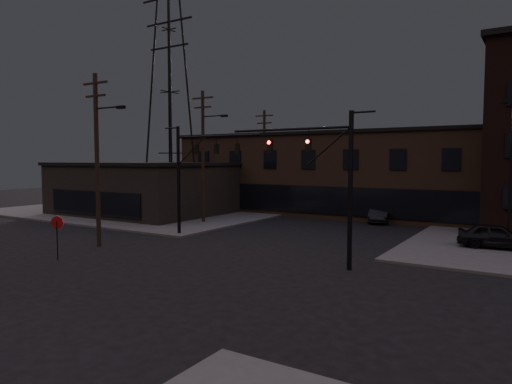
# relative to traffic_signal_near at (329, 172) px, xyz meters

# --- Properties ---
(ground) EXTENTS (140.00, 140.00, 0.00)m
(ground) POSITION_rel_traffic_signal_near_xyz_m (-5.36, -4.50, -4.93)
(ground) COLOR black
(ground) RESTS_ON ground
(sidewalk_nw) EXTENTS (30.00, 30.00, 0.15)m
(sidewalk_nw) POSITION_rel_traffic_signal_near_xyz_m (-27.36, 17.50, -4.86)
(sidewalk_nw) COLOR #474744
(sidewalk_nw) RESTS_ON ground
(building_row) EXTENTS (40.00, 12.00, 8.00)m
(building_row) POSITION_rel_traffic_signal_near_xyz_m (-5.36, 23.50, -0.93)
(building_row) COLOR brown
(building_row) RESTS_ON ground
(building_left) EXTENTS (16.00, 12.00, 5.00)m
(building_left) POSITION_rel_traffic_signal_near_xyz_m (-25.36, 11.50, -2.43)
(building_left) COLOR black
(building_left) RESTS_ON ground
(traffic_signal_near) EXTENTS (7.12, 0.24, 8.00)m
(traffic_signal_near) POSITION_rel_traffic_signal_near_xyz_m (0.00, 0.00, 0.00)
(traffic_signal_near) COLOR black
(traffic_signal_near) RESTS_ON ground
(traffic_signal_far) EXTENTS (7.12, 0.24, 8.00)m
(traffic_signal_far) POSITION_rel_traffic_signal_near_xyz_m (-12.07, 3.50, 0.08)
(traffic_signal_far) COLOR black
(traffic_signal_far) RESTS_ON ground
(stop_sign) EXTENTS (0.72, 0.33, 2.48)m
(stop_sign) POSITION_rel_traffic_signal_near_xyz_m (-13.36, -6.49, -3.09)
(stop_sign) COLOR black
(stop_sign) RESTS_ON ground
(utility_pole_near) EXTENTS (3.70, 0.28, 11.00)m
(utility_pole_near) POSITION_rel_traffic_signal_near_xyz_m (-14.79, -2.50, 0.94)
(utility_pole_near) COLOR black
(utility_pole_near) RESTS_ON ground
(utility_pole_mid) EXTENTS (3.70, 0.28, 11.50)m
(utility_pole_mid) POSITION_rel_traffic_signal_near_xyz_m (-15.79, 9.50, 1.19)
(utility_pole_mid) COLOR black
(utility_pole_mid) RESTS_ON ground
(utility_pole_far) EXTENTS (2.20, 0.28, 11.00)m
(utility_pole_far) POSITION_rel_traffic_signal_near_xyz_m (-16.86, 21.50, 0.85)
(utility_pole_far) COLOR black
(utility_pole_far) RESTS_ON ground
(transmission_tower) EXTENTS (7.00, 7.00, 25.00)m
(transmission_tower) POSITION_rel_traffic_signal_near_xyz_m (-23.36, 13.50, 7.57)
(transmission_tower) COLOR black
(transmission_tower) RESTS_ON ground
(lot_light_a) EXTENTS (1.50, 0.28, 9.14)m
(lot_light_a) POSITION_rel_traffic_signal_near_xyz_m (7.64, 9.50, 0.58)
(lot_light_a) COLOR black
(lot_light_a) RESTS_ON ground
(parked_car_lot_a) EXTENTS (4.59, 2.22, 1.51)m
(parked_car_lot_a) POSITION_rel_traffic_signal_near_xyz_m (7.03, 9.50, -4.03)
(parked_car_lot_a) COLOR black
(parked_car_lot_a) RESTS_ON sidewalk_ne
(car_crossing) EXTENTS (2.63, 4.87, 1.52)m
(car_crossing) POSITION_rel_traffic_signal_near_xyz_m (-2.92, 18.25, -4.17)
(car_crossing) COLOR black
(car_crossing) RESTS_ON ground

